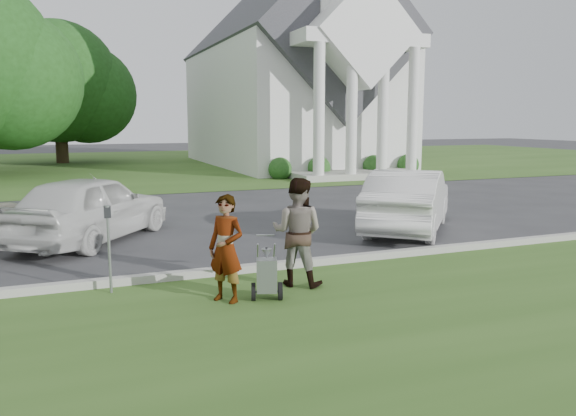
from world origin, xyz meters
TOP-DOWN VIEW (x-y plane):
  - ground at (0.00, 0.00)m, footprint 120.00×120.00m
  - grass_strip at (0.00, -3.00)m, footprint 80.00×7.00m
  - church_lawn at (0.00, 27.00)m, footprint 80.00×30.00m
  - curb at (0.00, 0.55)m, footprint 80.00×0.18m
  - church at (9.00, 23.11)m, footprint 9.19×19.00m
  - tree_back at (-4.01, 29.99)m, footprint 9.61×7.60m
  - striping_cart at (-1.00, -1.02)m, footprint 0.64×0.99m
  - person_left at (-1.59, -0.88)m, footprint 0.67×0.70m
  - person_right at (-0.29, -0.48)m, footprint 1.09×1.05m
  - parking_meter_near at (-3.17, 0.18)m, footprint 0.10×0.09m
  - car_b at (-3.28, 4.38)m, footprint 4.10×4.68m
  - car_d at (4.02, 2.85)m, footprint 4.21×4.51m

SIDE VIEW (x-z plane):
  - ground at x=0.00m, z-range 0.00..0.00m
  - grass_strip at x=0.00m, z-range 0.00..0.01m
  - church_lawn at x=0.00m, z-range 0.00..0.01m
  - curb at x=0.00m, z-range 0.00..0.15m
  - striping_cart at x=-1.00m, z-range -0.06..0.80m
  - car_d at x=4.02m, z-range 0.00..1.51m
  - car_b at x=-3.28m, z-range 0.00..1.53m
  - person_left at x=-1.59m, z-range 0.00..1.60m
  - person_right at x=-0.29m, z-range 0.00..1.77m
  - parking_meter_near at x=-3.17m, z-range 0.18..1.59m
  - tree_back at x=-4.01m, z-range 0.28..9.17m
  - church at x=9.00m, z-range -6.11..17.99m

